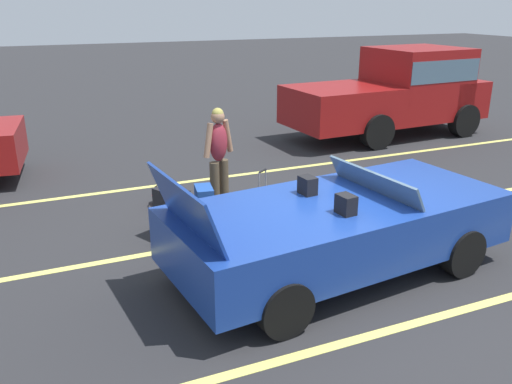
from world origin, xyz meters
TOP-DOWN VIEW (x-y plane):
  - ground_plane at (0.00, 0.00)m, footprint 80.00×80.00m
  - lot_line_near at (0.00, -1.31)m, footprint 18.00×0.12m
  - lot_line_mid at (0.00, 1.39)m, footprint 18.00×0.12m
  - lot_line_far at (0.00, 4.09)m, footprint 18.00×0.12m
  - convertible_car at (0.20, 0.02)m, footprint 4.31×2.19m
  - suitcase_large_black at (-1.59, 1.72)m, footprint 0.46×0.55m
  - suitcase_medium_bright at (-1.04, 1.97)m, footprint 0.32×0.44m
  - suitcase_small_carryon at (-0.30, 1.68)m, footprint 0.39×0.36m
  - duffel_bag at (-1.36, 3.00)m, footprint 0.55×0.71m
  - traveler_person at (-0.62, 2.50)m, footprint 0.58×0.33m
  - parked_pickup_truck_near at (5.21, 5.64)m, footprint 5.09×2.27m

SIDE VIEW (x-z plane):
  - ground_plane at x=0.00m, z-range 0.00..0.00m
  - lot_line_near at x=0.00m, z-range 0.00..0.00m
  - lot_line_mid at x=0.00m, z-range 0.00..0.00m
  - lot_line_far at x=0.00m, z-range 0.00..0.00m
  - duffel_bag at x=-1.36m, z-range -0.01..0.33m
  - suitcase_small_carryon at x=-0.30m, z-range -0.18..0.70m
  - suitcase_medium_bright at x=-1.04m, z-range 0.00..0.62m
  - suitcase_large_black at x=-1.59m, z-range 0.00..0.74m
  - convertible_car at x=0.20m, z-range -0.17..1.35m
  - traveler_person at x=-0.62m, z-range 0.10..1.76m
  - parked_pickup_truck_near at x=5.21m, z-range 0.06..2.16m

